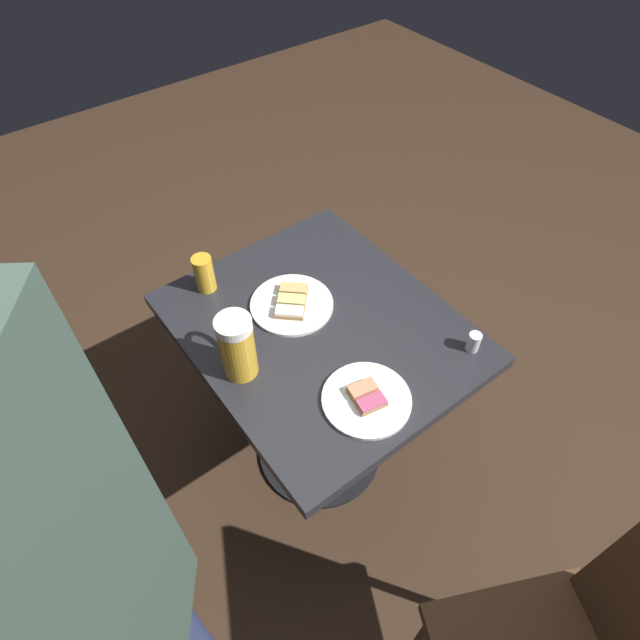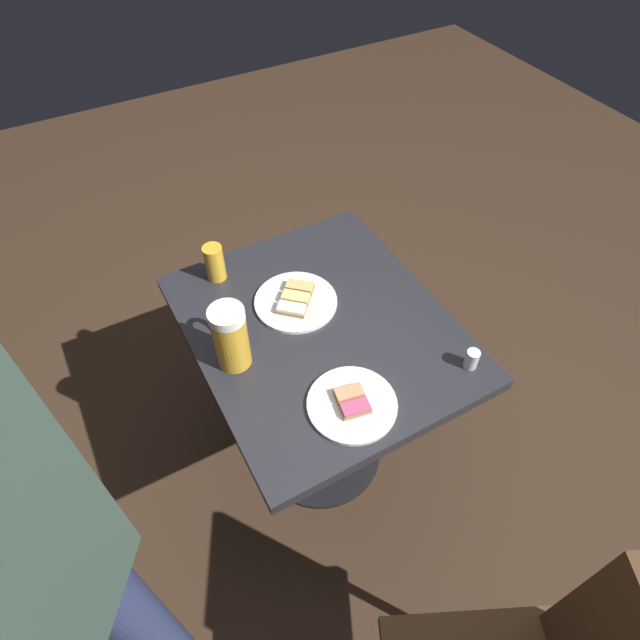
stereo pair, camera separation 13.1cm
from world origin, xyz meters
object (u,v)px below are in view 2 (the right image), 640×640
object	(u,v)px
plate_near	(296,301)
plate_far	(352,404)
beer_glass_small	(215,263)
patron_standing	(15,637)
salt_shaker	(472,359)
beer_mug	(231,336)

from	to	relation	value
plate_near	plate_far	distance (m)	0.36
beer_glass_small	patron_standing	xyz separation A→B (m)	(0.54, 0.80, 0.25)
plate_near	patron_standing	bearing A→B (deg)	40.81
salt_shaker	patron_standing	xyz separation A→B (m)	(0.98, 0.20, 0.28)
plate_near	salt_shaker	world-z (taller)	salt_shaker
plate_far	beer_mug	world-z (taller)	beer_mug
beer_glass_small	salt_shaker	xyz separation A→B (m)	(-0.43, 0.60, -0.03)
plate_far	salt_shaker	bearing A→B (deg)	172.32
plate_far	beer_glass_small	bearing A→B (deg)	-78.27
beer_mug	salt_shaker	distance (m)	0.59
plate_far	beer_glass_small	size ratio (longest dim) A/B	1.95
plate_near	plate_far	bearing A→B (deg)	84.35
beer_mug	plate_near	bearing A→B (deg)	-155.79
beer_mug	patron_standing	bearing A→B (deg)	46.66
plate_near	beer_glass_small	xyz separation A→B (m)	(0.15, -0.20, 0.05)
plate_near	beer_mug	size ratio (longest dim) A/B	1.24
beer_mug	salt_shaker	world-z (taller)	beer_mug
beer_mug	beer_glass_small	world-z (taller)	beer_mug
plate_near	patron_standing	size ratio (longest dim) A/B	0.13
plate_far	beer_mug	distance (m)	0.33
beer_glass_small	salt_shaker	world-z (taller)	beer_glass_small
plate_far	salt_shaker	size ratio (longest dim) A/B	3.99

